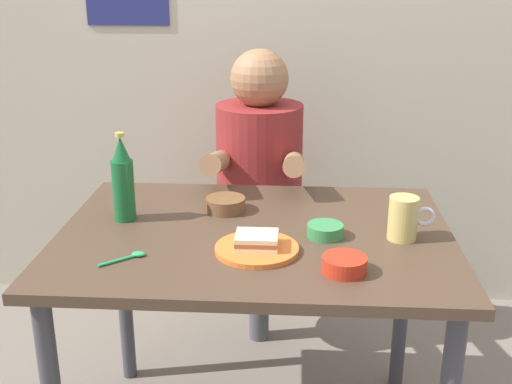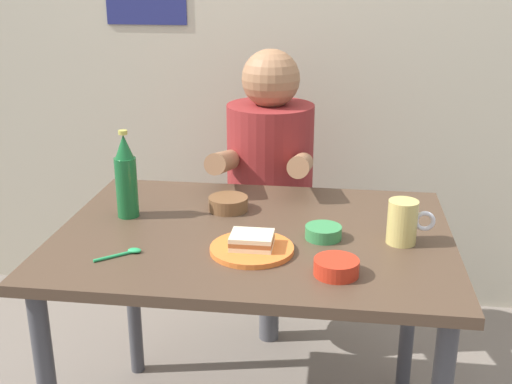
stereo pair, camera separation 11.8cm
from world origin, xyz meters
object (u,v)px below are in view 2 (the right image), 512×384
(stool, at_px, (269,260))
(beer_bottle, at_px, (126,178))
(sandwich, at_px, (252,240))
(dining_table, at_px, (254,262))
(dip_bowl_green, at_px, (323,232))
(person_seated, at_px, (270,160))
(plate_orange, at_px, (252,249))
(beer_mug, at_px, (403,222))

(stool, distance_m, beer_bottle, 0.84)
(sandwich, relative_size, beer_bottle, 0.42)
(dining_table, distance_m, dip_bowl_green, 0.23)
(person_seated, height_order, plate_orange, person_seated)
(stool, xyz_separation_m, sandwich, (0.04, -0.76, 0.42))
(beer_mug, xyz_separation_m, dip_bowl_green, (-0.21, 0.00, -0.04))
(person_seated, height_order, beer_bottle, person_seated)
(beer_bottle, bearing_deg, person_seated, 56.80)
(dip_bowl_green, bearing_deg, plate_orange, -148.57)
(sandwich, bearing_deg, plate_orange, -79.38)
(beer_mug, bearing_deg, stool, 123.39)
(stool, distance_m, sandwich, 0.87)
(dining_table, distance_m, person_seated, 0.63)
(dip_bowl_green, bearing_deg, person_seated, 108.98)
(dining_table, relative_size, sandwich, 10.00)
(beer_mug, distance_m, dip_bowl_green, 0.21)
(sandwich, bearing_deg, dining_table, 95.94)
(stool, bearing_deg, beer_mug, -56.61)
(plate_orange, distance_m, beer_mug, 0.41)
(beer_bottle, relative_size, dip_bowl_green, 2.62)
(dining_table, height_order, beer_mug, beer_mug)
(dip_bowl_green, bearing_deg, stool, 108.67)
(beer_bottle, bearing_deg, stool, 57.32)
(stool, distance_m, dip_bowl_green, 0.80)
(stool, height_order, person_seated, person_seated)
(sandwich, bearing_deg, beer_bottle, 153.40)
(dining_table, xyz_separation_m, person_seated, (-0.02, 0.62, 0.12))
(stool, bearing_deg, dip_bowl_green, -71.33)
(person_seated, bearing_deg, dip_bowl_green, -71.02)
(person_seated, relative_size, dip_bowl_green, 7.20)
(stool, xyz_separation_m, person_seated, (0.00, -0.01, 0.42))
(person_seated, xyz_separation_m, beer_mug, (0.43, -0.64, 0.03))
(dining_table, xyz_separation_m, plate_orange, (0.01, -0.13, 0.10))
(sandwich, bearing_deg, stool, 92.91)
(plate_orange, distance_m, dip_bowl_green, 0.21)
(dip_bowl_green, bearing_deg, dining_table, 173.72)
(stool, bearing_deg, plate_orange, -87.09)
(dining_table, distance_m, beer_mug, 0.43)
(dining_table, relative_size, stool, 2.44)
(person_seated, xyz_separation_m, sandwich, (0.04, -0.75, 0.01))
(beer_bottle, bearing_deg, dining_table, -9.94)
(plate_orange, bearing_deg, sandwich, 100.62)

